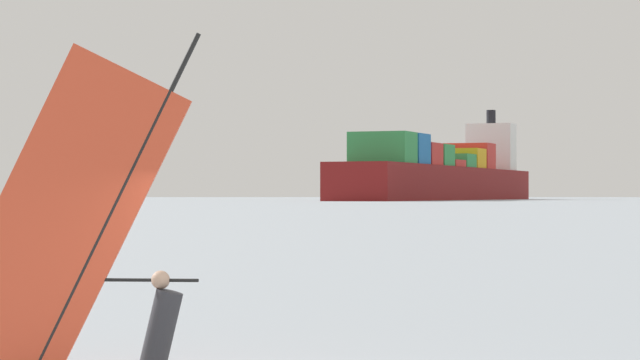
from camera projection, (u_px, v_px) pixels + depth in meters
windsurfer at (116, 284)px, 15.38m from camera, size 4.36×0.71×4.32m
cargo_ship at (442, 175)px, 501.00m from camera, size 84.94×192.78×38.84m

